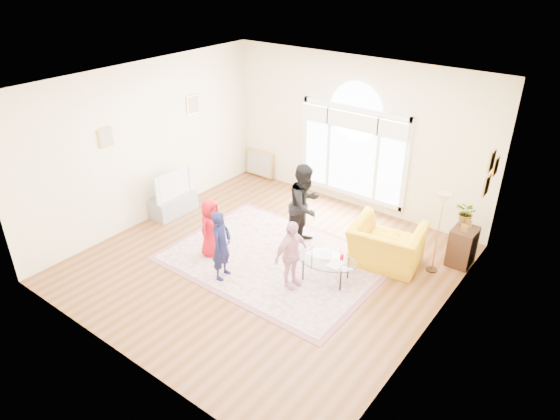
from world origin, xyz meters
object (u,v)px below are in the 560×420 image
Objects in this scene: coffee_table at (326,260)px; television at (172,183)px; tv_console at (174,204)px; area_rug at (275,259)px; armchair at (386,245)px.

television is at bearing 167.27° from coffee_table.
coffee_table is at bearing -1.31° from tv_console.
coffee_table is at bearing 1.87° from area_rug.
television is 4.57m from armchair.
armchair is (1.65, 1.09, 0.38)m from area_rug.
tv_console is (-2.81, 0.12, 0.20)m from area_rug.
area_rug is at bearing 170.46° from coffee_table.
armchair is (4.47, 0.96, 0.18)m from tv_console.
tv_console is 3.89m from coffee_table.
coffee_table is (3.88, -0.09, 0.19)m from tv_console.
tv_console is at bearing 180.00° from television.
area_rug is 3.09× the size of coffee_table.
armchair reaches higher than tv_console.
armchair is at bearing 33.31° from area_rug.
armchair is at bearing 12.17° from tv_console.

